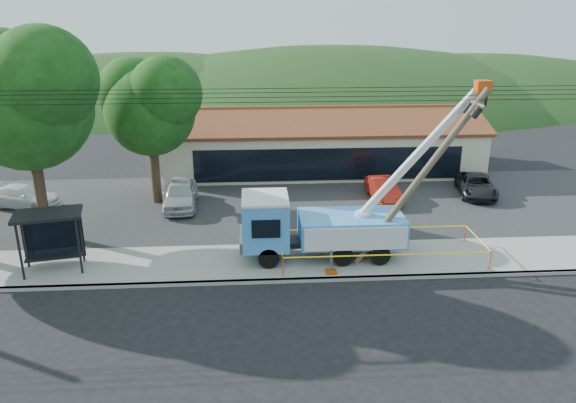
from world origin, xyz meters
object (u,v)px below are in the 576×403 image
(bus_shelter, at_px, (50,227))
(car_dark, at_px, (475,196))
(utility_truck, at_px, (318,224))
(car_white, at_px, (25,208))
(car_silver, at_px, (182,208))
(car_red, at_px, (382,201))
(leaning_pole, at_px, (426,171))

(bus_shelter, xyz_separation_m, car_dark, (23.26, 9.13, -2.19))
(utility_truck, bearing_deg, bus_shelter, -177.42)
(car_white, bearing_deg, bus_shelter, -136.57)
(utility_truck, relative_size, car_silver, 2.35)
(bus_shelter, relative_size, car_red, 0.77)
(bus_shelter, xyz_separation_m, car_white, (-4.57, 8.69, -2.19))
(leaning_pole, xyz_separation_m, car_silver, (-12.03, 8.38, -4.58))
(car_silver, bearing_deg, utility_truck, -47.76)
(car_white, bearing_deg, leaning_pole, -97.10)
(utility_truck, relative_size, bus_shelter, 3.53)
(utility_truck, distance_m, car_dark, 14.16)
(car_red, xyz_separation_m, car_white, (-21.72, 0.11, 0.00))
(leaning_pole, height_order, bus_shelter, leaning_pole)
(utility_truck, height_order, car_dark, utility_truck)
(car_red, height_order, car_dark, car_red)
(car_dark, bearing_deg, utility_truck, -131.06)
(bus_shelter, height_order, car_dark, bus_shelter)
(utility_truck, height_order, car_silver, utility_truck)
(leaning_pole, bearing_deg, bus_shelter, 179.00)
(car_silver, xyz_separation_m, car_dark, (18.47, 1.04, 0.00))
(leaning_pole, height_order, car_silver, leaning_pole)
(utility_truck, distance_m, car_red, 9.63)
(bus_shelter, xyz_separation_m, car_red, (17.14, 8.57, -2.19))
(utility_truck, bearing_deg, car_silver, 134.23)
(utility_truck, distance_m, leaning_pole, 5.52)
(car_silver, bearing_deg, bus_shelter, -122.66)
(car_dark, bearing_deg, car_silver, -165.47)
(utility_truck, xyz_separation_m, leaning_pole, (4.69, -0.84, 2.79))
(utility_truck, distance_m, car_silver, 10.67)
(car_silver, relative_size, car_dark, 1.03)
(leaning_pole, bearing_deg, car_silver, 145.15)
(utility_truck, bearing_deg, car_red, 58.03)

